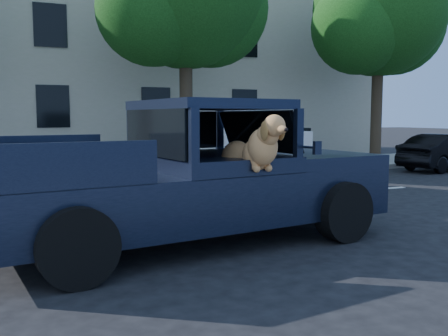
# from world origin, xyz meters

# --- Properties ---
(ground) EXTENTS (120.00, 120.00, 0.00)m
(ground) POSITION_xyz_m (0.00, 0.00, 0.00)
(ground) COLOR black
(ground) RESTS_ON ground
(far_sidewalk) EXTENTS (60.00, 4.00, 0.15)m
(far_sidewalk) POSITION_xyz_m (0.00, 9.20, 0.07)
(far_sidewalk) COLOR gray
(far_sidewalk) RESTS_ON ground
(lane_stripes) EXTENTS (21.60, 0.14, 0.01)m
(lane_stripes) POSITION_xyz_m (2.00, 3.40, 0.01)
(lane_stripes) COLOR silver
(lane_stripes) RESTS_ON ground
(street_tree_right) EXTENTS (6.00, 5.20, 8.60)m
(street_tree_right) POSITION_xyz_m (13.03, 9.62, 5.71)
(street_tree_right) COLOR #332619
(street_tree_right) RESTS_ON ground
(building_main) EXTENTS (26.00, 6.00, 9.00)m
(building_main) POSITION_xyz_m (3.00, 16.50, 4.50)
(building_main) COLOR #C1B59F
(building_main) RESTS_ON ground
(pickup_truck) EXTENTS (5.99, 3.20, 2.05)m
(pickup_truck) POSITION_xyz_m (1.85, 0.19, 0.69)
(pickup_truck) COLOR black
(pickup_truck) RESTS_ON ground
(mail_truck) EXTENTS (4.00, 2.62, 2.03)m
(mail_truck) POSITION_xyz_m (6.77, 8.10, 0.89)
(mail_truck) COLOR silver
(mail_truck) RESTS_ON ground
(parked_sedan) EXTENTS (1.90, 3.89, 1.23)m
(parked_sedan) POSITION_xyz_m (13.09, 6.07, 0.61)
(parked_sedan) COLOR black
(parked_sedan) RESTS_ON ground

